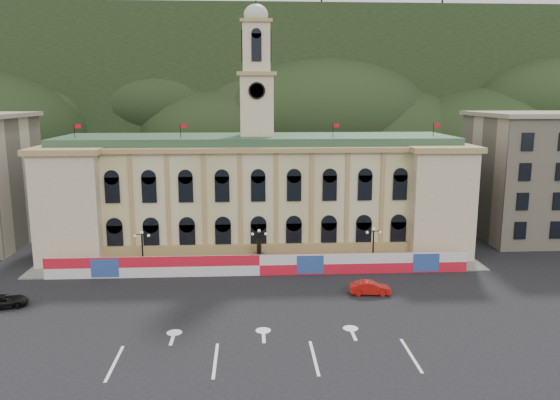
{
  "coord_description": "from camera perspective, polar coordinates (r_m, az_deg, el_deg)",
  "views": [
    {
      "loc": [
        -1.13,
        -46.88,
        20.95
      ],
      "look_at": [
        2.59,
        18.0,
        8.5
      ],
      "focal_mm": 35.0,
      "sensor_mm": 36.0,
      "label": 1
    }
  ],
  "objects": [
    {
      "name": "lamp_center",
      "position": [
        66.34,
        -2.19,
        -4.8
      ],
      "size": [
        1.96,
        0.44,
        5.15
      ],
      "color": "black",
      "rests_on": "ground"
    },
    {
      "name": "statue",
      "position": [
        67.83,
        -2.19,
        -6.1
      ],
      "size": [
        1.4,
        1.4,
        3.72
      ],
      "color": "#595651",
      "rests_on": "ground"
    },
    {
      "name": "side_building_right",
      "position": [
        90.2,
        26.07,
        2.34
      ],
      "size": [
        21.0,
        17.0,
        18.6
      ],
      "color": "#B4A98B",
      "rests_on": "ground"
    },
    {
      "name": "black_suv",
      "position": [
        62.23,
        -26.92,
        -9.43
      ],
      "size": [
        4.93,
        5.89,
        1.28
      ],
      "primitive_type": "imported",
      "rotation": [
        0.0,
        0.0,
        1.9
      ],
      "color": "black",
      "rests_on": "ground"
    },
    {
      "name": "pavement",
      "position": [
        67.92,
        -2.18,
        -7.06
      ],
      "size": [
        56.0,
        5.5,
        0.16
      ],
      "primitive_type": "cube",
      "color": "slate",
      "rests_on": "ground"
    },
    {
      "name": "hill_ridge",
      "position": [
        168.88,
        -2.93,
        10.33
      ],
      "size": [
        230.0,
        80.0,
        64.0
      ],
      "color": "black",
      "rests_on": "ground"
    },
    {
      "name": "lane_markings",
      "position": [
        46.83,
        -1.61,
        -15.72
      ],
      "size": [
        26.0,
        10.0,
        0.02
      ],
      "primitive_type": null,
      "color": "white",
      "rests_on": "ground"
    },
    {
      "name": "hoarding_fence",
      "position": [
        65.01,
        -2.09,
        -6.8
      ],
      "size": [
        50.0,
        0.44,
        2.5
      ],
      "color": "red",
      "rests_on": "ground"
    },
    {
      "name": "ground",
      "position": [
        51.36,
        -1.78,
        -13.24
      ],
      "size": [
        260.0,
        260.0,
        0.0
      ],
      "primitive_type": "plane",
      "color": "black",
      "rests_on": "ground"
    },
    {
      "name": "lamp_left",
      "position": [
        67.57,
        -14.19,
        -4.84
      ],
      "size": [
        1.96,
        0.44,
        5.15
      ],
      "color": "black",
      "rests_on": "ground"
    },
    {
      "name": "city_hall",
      "position": [
        75.66,
        -2.37,
        0.86
      ],
      "size": [
        56.2,
        17.6,
        37.1
      ],
      "color": "beige",
      "rests_on": "ground"
    },
    {
      "name": "lamp_right",
      "position": [
        68.03,
        9.72,
        -4.55
      ],
      "size": [
        1.96,
        0.44,
        5.15
      ],
      "color": "black",
      "rests_on": "ground"
    },
    {
      "name": "red_sedan",
      "position": [
        59.91,
        9.39,
        -9.04
      ],
      "size": [
        2.25,
        4.63,
        1.44
      ],
      "primitive_type": "imported",
      "rotation": [
        0.0,
        0.0,
        1.49
      ],
      "color": "#A5100B",
      "rests_on": "ground"
    }
  ]
}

